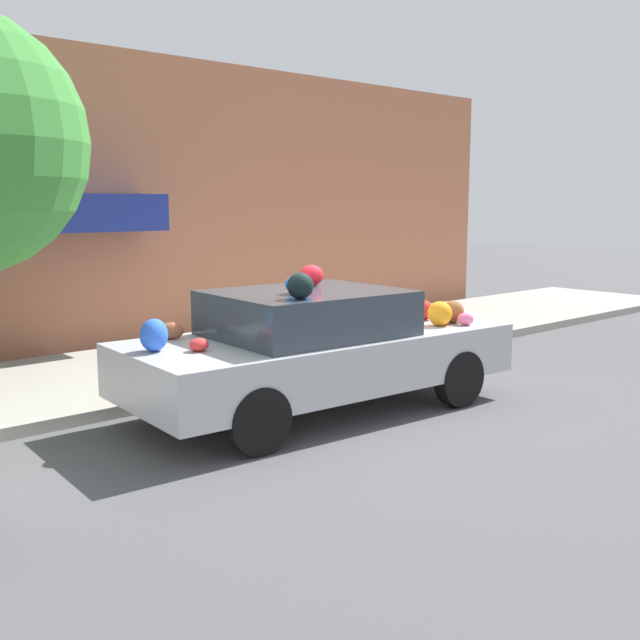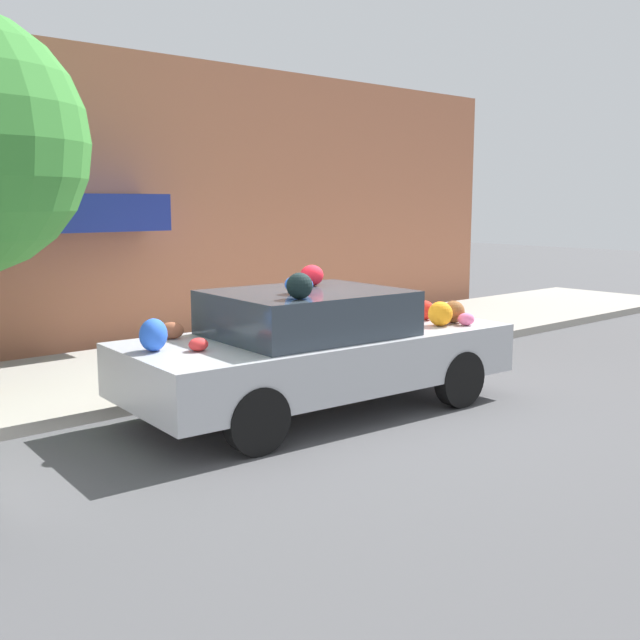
% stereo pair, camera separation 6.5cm
% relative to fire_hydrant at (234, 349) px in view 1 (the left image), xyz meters
% --- Properties ---
extents(ground_plane, '(60.00, 60.00, 0.00)m').
position_rel_fire_hydrant_xyz_m(ground_plane, '(0.06, -1.48, -0.48)').
color(ground_plane, '#4C4C4F').
extents(sidewalk_curb, '(24.00, 3.20, 0.13)m').
position_rel_fire_hydrant_xyz_m(sidewalk_curb, '(0.06, 1.22, -0.41)').
color(sidewalk_curb, '#9E998E').
rests_on(sidewalk_curb, ground).
extents(building_facade, '(18.00, 1.20, 4.69)m').
position_rel_fire_hydrant_xyz_m(building_facade, '(-0.06, 3.43, 1.85)').
color(building_facade, '#B26B4C').
rests_on(building_facade, ground).
extents(fire_hydrant, '(0.20, 0.20, 0.70)m').
position_rel_fire_hydrant_xyz_m(fire_hydrant, '(0.00, 0.00, 0.00)').
color(fire_hydrant, gold).
rests_on(fire_hydrant, sidewalk_curb).
extents(art_car, '(4.54, 2.12, 1.64)m').
position_rel_fire_hydrant_xyz_m(art_car, '(0.02, -1.58, 0.25)').
color(art_car, '#B7BABF').
rests_on(art_car, ground).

